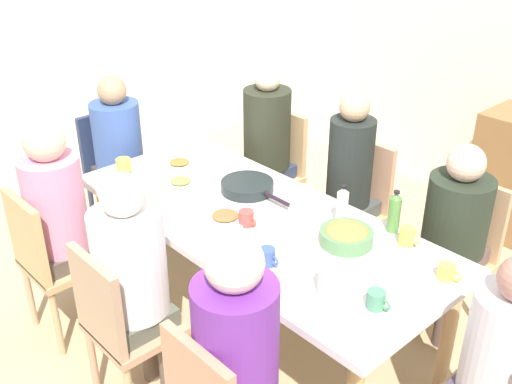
{
  "coord_description": "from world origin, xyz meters",
  "views": [
    {
      "loc": [
        2.03,
        -1.86,
        2.33
      ],
      "look_at": [
        0.0,
        0.0,
        0.89
      ],
      "focal_mm": 42.33,
      "sensor_mm": 36.0,
      "label": 1
    }
  ],
  "objects_px": {
    "person_2": "(238,352)",
    "chair_5": "(50,257)",
    "person_7": "(119,145)",
    "plate_1": "(225,217)",
    "plate_0": "(179,164)",
    "person_6": "(133,272)",
    "bottle_1": "(342,206)",
    "person_4": "(454,225)",
    "chair_1": "(355,203)",
    "dining_table": "(256,229)",
    "plate_2": "(181,183)",
    "bowl_0": "(346,235)",
    "cup_0": "(407,236)",
    "bottle_2": "(394,212)",
    "person_5": "(58,211)",
    "cup_5": "(124,165)",
    "bottle_0": "(324,277)",
    "person_0": "(499,360)",
    "person_3": "(266,139)",
    "chair_4": "(458,249)",
    "cup_4": "(268,257)",
    "person_1": "(348,175)",
    "serving_pan": "(248,186)",
    "cup_2": "(247,218)",
    "cup_1": "(447,272)",
    "chair_7": "(115,168)",
    "chair_3": "(275,167)",
    "cup_3": "(376,300)"
  },
  "relations": [
    {
      "from": "person_5",
      "to": "plate_2",
      "type": "relative_size",
      "value": 6.01
    },
    {
      "from": "chair_4",
      "to": "plate_0",
      "type": "height_order",
      "value": "chair_4"
    },
    {
      "from": "person_7",
      "to": "plate_1",
      "type": "height_order",
      "value": "person_7"
    },
    {
      "from": "chair_4",
      "to": "person_5",
      "type": "xyz_separation_m",
      "value": [
        -1.45,
        -1.6,
        0.25
      ]
    },
    {
      "from": "person_0",
      "to": "person_3",
      "type": "bearing_deg",
      "value": 160.16
    },
    {
      "from": "cup_5",
      "to": "person_5",
      "type": "bearing_deg",
      "value": -66.74
    },
    {
      "from": "chair_5",
      "to": "person_7",
      "type": "relative_size",
      "value": 0.75
    },
    {
      "from": "cup_4",
      "to": "bottle_2",
      "type": "height_order",
      "value": "bottle_2"
    },
    {
      "from": "dining_table",
      "to": "person_4",
      "type": "height_order",
      "value": "person_4"
    },
    {
      "from": "bottle_1",
      "to": "bottle_2",
      "type": "bearing_deg",
      "value": 32.61
    },
    {
      "from": "person_1",
      "to": "plate_1",
      "type": "height_order",
      "value": "person_1"
    },
    {
      "from": "chair_1",
      "to": "cup_3",
      "type": "relative_size",
      "value": 7.81
    },
    {
      "from": "person_2",
      "to": "person_5",
      "type": "height_order",
      "value": "same"
    },
    {
      "from": "person_1",
      "to": "chair_5",
      "type": "bearing_deg",
      "value": -114.34
    },
    {
      "from": "person_6",
      "to": "bottle_1",
      "type": "relative_size",
      "value": 5.54
    },
    {
      "from": "chair_5",
      "to": "cup_4",
      "type": "relative_size",
      "value": 8.08
    },
    {
      "from": "person_3",
      "to": "bottle_0",
      "type": "relative_size",
      "value": 5.72
    },
    {
      "from": "person_1",
      "to": "cup_5",
      "type": "relative_size",
      "value": 10.01
    },
    {
      "from": "bowl_0",
      "to": "cup_4",
      "type": "bearing_deg",
      "value": -107.19
    },
    {
      "from": "chair_1",
      "to": "person_4",
      "type": "height_order",
      "value": "person_4"
    },
    {
      "from": "person_1",
      "to": "person_3",
      "type": "relative_size",
      "value": 1.0
    },
    {
      "from": "person_4",
      "to": "person_2",
      "type": "bearing_deg",
      "value": -90.0
    },
    {
      "from": "dining_table",
      "to": "bottle_0",
      "type": "height_order",
      "value": "bottle_0"
    },
    {
      "from": "person_2",
      "to": "person_6",
      "type": "height_order",
      "value": "person_2"
    },
    {
      "from": "person_6",
      "to": "bottle_2",
      "type": "height_order",
      "value": "person_6"
    },
    {
      "from": "cup_4",
      "to": "bottle_2",
      "type": "distance_m",
      "value": 0.71
    },
    {
      "from": "plate_2",
      "to": "bowl_0",
      "type": "height_order",
      "value": "bowl_0"
    },
    {
      "from": "cup_0",
      "to": "cup_1",
      "type": "relative_size",
      "value": 0.97
    },
    {
      "from": "chair_7",
      "to": "bottle_1",
      "type": "height_order",
      "value": "bottle_1"
    },
    {
      "from": "cup_0",
      "to": "bottle_2",
      "type": "bearing_deg",
      "value": 156.37
    },
    {
      "from": "person_5",
      "to": "cup_0",
      "type": "relative_size",
      "value": 11.47
    },
    {
      "from": "bottle_2",
      "to": "plate_0",
      "type": "bearing_deg",
      "value": -166.12
    },
    {
      "from": "cup_1",
      "to": "plate_0",
      "type": "bearing_deg",
      "value": -174.36
    },
    {
      "from": "person_2",
      "to": "chair_5",
      "type": "relative_size",
      "value": 1.42
    },
    {
      "from": "person_4",
      "to": "chair_1",
      "type": "bearing_deg",
      "value": 172.93
    },
    {
      "from": "chair_7",
      "to": "cup_1",
      "type": "height_order",
      "value": "chair_7"
    },
    {
      "from": "person_1",
      "to": "chair_5",
      "type": "distance_m",
      "value": 1.77
    },
    {
      "from": "cup_1",
      "to": "cup_4",
      "type": "distance_m",
      "value": 0.8
    },
    {
      "from": "cup_0",
      "to": "person_5",
      "type": "bearing_deg",
      "value": -141.69
    },
    {
      "from": "chair_5",
      "to": "plate_2",
      "type": "xyz_separation_m",
      "value": [
        0.15,
        0.78,
        0.24
      ]
    },
    {
      "from": "person_1",
      "to": "person_5",
      "type": "relative_size",
      "value": 0.99
    },
    {
      "from": "person_5",
      "to": "cup_5",
      "type": "xyz_separation_m",
      "value": [
        -0.24,
        0.55,
        0.01
      ]
    },
    {
      "from": "dining_table",
      "to": "serving_pan",
      "type": "distance_m",
      "value": 0.32
    },
    {
      "from": "plate_1",
      "to": "bottle_1",
      "type": "bearing_deg",
      "value": 43.19
    },
    {
      "from": "chair_3",
      "to": "person_6",
      "type": "distance_m",
      "value": 1.77
    },
    {
      "from": "person_7",
      "to": "plate_0",
      "type": "bearing_deg",
      "value": 7.75
    },
    {
      "from": "chair_4",
      "to": "cup_2",
      "type": "distance_m",
      "value": 1.2
    },
    {
      "from": "cup_4",
      "to": "bottle_0",
      "type": "distance_m",
      "value": 0.34
    },
    {
      "from": "person_2",
      "to": "plate_0",
      "type": "distance_m",
      "value": 1.73
    },
    {
      "from": "chair_1",
      "to": "bottle_0",
      "type": "relative_size",
      "value": 4.1
    }
  ]
}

